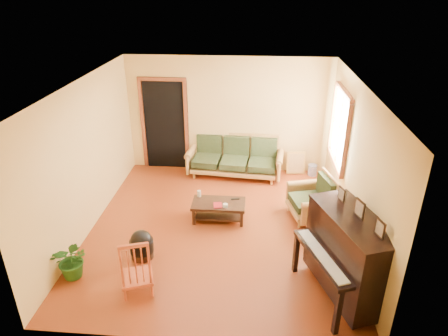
# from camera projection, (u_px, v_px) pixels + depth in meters

# --- Properties ---
(floor) EXTENTS (5.00, 5.00, 0.00)m
(floor) POSITION_uv_depth(u_px,v_px,m) (218.00, 228.00, 7.18)
(floor) COLOR #60210C
(floor) RESTS_ON ground
(doorway) EXTENTS (1.08, 0.16, 2.05)m
(doorway) POSITION_uv_depth(u_px,v_px,m) (165.00, 126.00, 9.08)
(doorway) COLOR black
(doorway) RESTS_ON floor
(window) EXTENTS (0.12, 1.36, 1.46)m
(window) POSITION_uv_depth(u_px,v_px,m) (340.00, 128.00, 7.54)
(window) COLOR white
(window) RESTS_ON right_wall
(sofa) EXTENTS (2.16, 1.06, 0.89)m
(sofa) POSITION_uv_depth(u_px,v_px,m) (234.00, 157.00, 8.90)
(sofa) COLOR #AB7C3E
(sofa) RESTS_ON floor
(coffee_table) EXTENTS (0.97, 0.53, 0.35)m
(coffee_table) POSITION_uv_depth(u_px,v_px,m) (219.00, 211.00, 7.37)
(coffee_table) COLOR black
(coffee_table) RESTS_ON floor
(armchair) EXTENTS (1.00, 1.03, 0.85)m
(armchair) POSITION_uv_depth(u_px,v_px,m) (311.00, 197.00, 7.32)
(armchair) COLOR #AB7C3E
(armchair) RESTS_ON floor
(piano) EXTENTS (1.28, 1.63, 1.27)m
(piano) POSITION_uv_depth(u_px,v_px,m) (348.00, 257.00, 5.43)
(piano) COLOR black
(piano) RESTS_ON floor
(footstool) EXTENTS (0.46, 0.46, 0.36)m
(footstool) POSITION_uv_depth(u_px,v_px,m) (142.00, 247.00, 6.36)
(footstool) COLOR black
(footstool) RESTS_ON floor
(red_chair) EXTENTS (0.55, 0.58, 0.92)m
(red_chair) POSITION_uv_depth(u_px,v_px,m) (136.00, 264.00, 5.56)
(red_chair) COLOR #9B381C
(red_chair) RESTS_ON floor
(leaning_frame) EXTENTS (0.42, 0.12, 0.55)m
(leaning_frame) POSITION_uv_depth(u_px,v_px,m) (296.00, 163.00, 9.05)
(leaning_frame) COLOR gold
(leaning_frame) RESTS_ON floor
(ceramic_crock) EXTENTS (0.24, 0.24, 0.25)m
(ceramic_crock) POSITION_uv_depth(u_px,v_px,m) (312.00, 170.00, 9.05)
(ceramic_crock) COLOR #354CA1
(ceramic_crock) RESTS_ON floor
(potted_plant) EXTENTS (0.59, 0.52, 0.61)m
(potted_plant) POSITION_uv_depth(u_px,v_px,m) (73.00, 260.00, 5.89)
(potted_plant) COLOR #225217
(potted_plant) RESTS_ON floor
(book) EXTENTS (0.18, 0.22, 0.02)m
(book) POSITION_uv_depth(u_px,v_px,m) (214.00, 205.00, 7.18)
(book) COLOR maroon
(book) RESTS_ON coffee_table
(candle) EXTENTS (0.10, 0.10, 0.12)m
(candle) POSITION_uv_depth(u_px,v_px,m) (199.00, 194.00, 7.47)
(candle) COLOR silver
(candle) RESTS_ON coffee_table
(glass_jar) EXTENTS (0.09, 0.09, 0.06)m
(glass_jar) POSITION_uv_depth(u_px,v_px,m) (225.00, 205.00, 7.15)
(glass_jar) COLOR silver
(glass_jar) RESTS_ON coffee_table
(remote) EXTENTS (0.17, 0.08, 0.02)m
(remote) POSITION_uv_depth(u_px,v_px,m) (235.00, 199.00, 7.40)
(remote) COLOR black
(remote) RESTS_ON coffee_table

